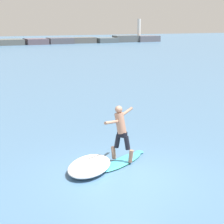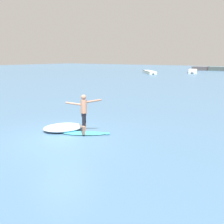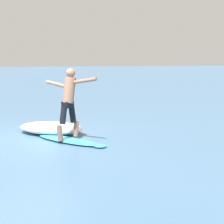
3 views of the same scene
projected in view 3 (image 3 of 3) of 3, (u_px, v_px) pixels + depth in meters
name	position (u px, v px, depth m)	size (l,w,h in m)	color
ground_plane	(26.00, 140.00, 9.60)	(200.00, 200.00, 0.00)	#42678A
surfboard	(69.00, 140.00, 9.43)	(2.14, 1.59, 0.21)	#399CC4
surfer	(69.00, 97.00, 9.35)	(1.38, 1.05, 1.77)	#936853
wave_foam_at_tail	(51.00, 128.00, 10.47)	(2.12, 2.19, 0.31)	white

